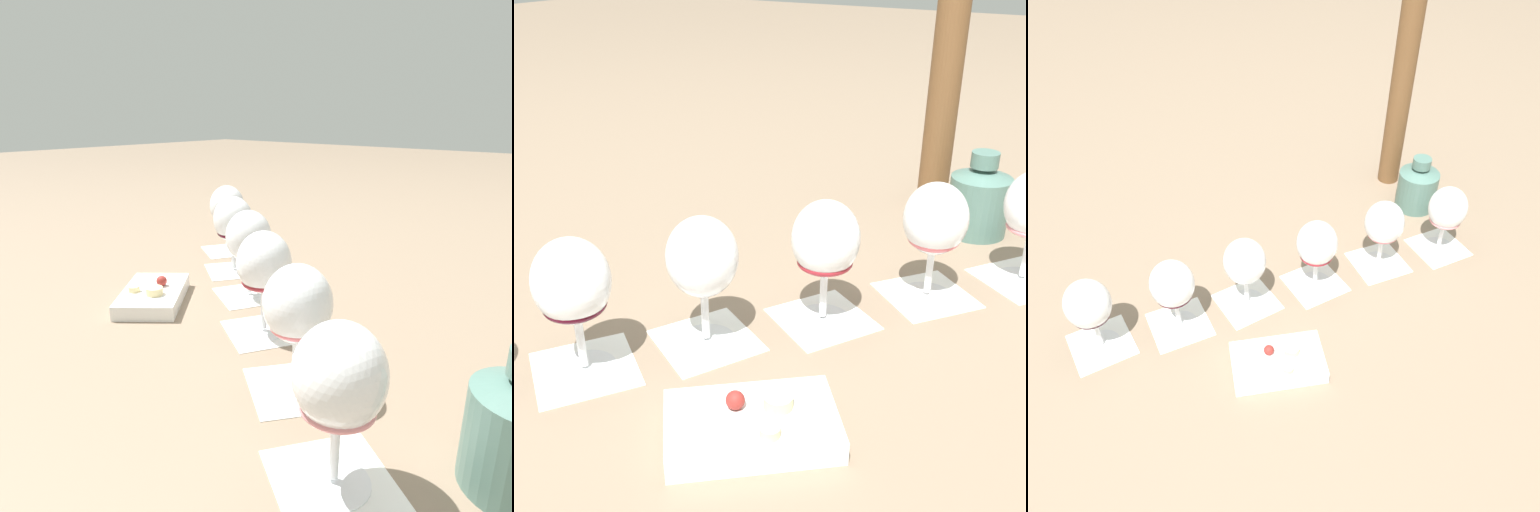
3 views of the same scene
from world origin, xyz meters
The scene contains 15 objects.
ground_plane centered at (0.00, 0.00, 0.00)m, with size 8.00×8.00×0.00m, color #7F6B56.
tasting_card_0 centered at (-0.25, -0.31, 0.00)m, with size 0.16×0.16×0.00m.
tasting_card_1 centered at (-0.15, -0.19, 0.00)m, with size 0.16×0.16×0.00m.
tasting_card_2 centered at (-0.05, -0.06, 0.00)m, with size 0.16×0.16×0.00m.
tasting_card_3 centered at (0.05, 0.07, 0.00)m, with size 0.16×0.16×0.00m.
tasting_card_4 centered at (0.14, 0.19, 0.00)m, with size 0.16×0.16×0.00m.
tasting_card_5 centered at (0.24, 0.31, 0.00)m, with size 0.16×0.16×0.00m.
wine_glass_0 centered at (-0.25, -0.31, 0.11)m, with size 0.09×0.09×0.17m.
wine_glass_1 centered at (-0.15, -0.19, 0.11)m, with size 0.09×0.09×0.17m.
wine_glass_2 centered at (-0.05, -0.06, 0.11)m, with size 0.09×0.09×0.17m.
wine_glass_3 centered at (0.05, 0.07, 0.11)m, with size 0.09×0.09×0.17m.
wine_glass_4 centered at (0.14, 0.19, 0.11)m, with size 0.09×0.09×0.17m.
wine_glass_5 centered at (0.24, 0.31, 0.11)m, with size 0.09×0.09×0.17m.
ceramic_vase centered at (-0.14, -0.44, 0.06)m, with size 0.10×0.10×0.14m.
snack_dish centered at (-0.09, 0.18, 0.01)m, with size 0.20×0.20×0.05m.
Camera 3 is at (-0.41, 0.72, 0.86)m, focal length 38.00 mm.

